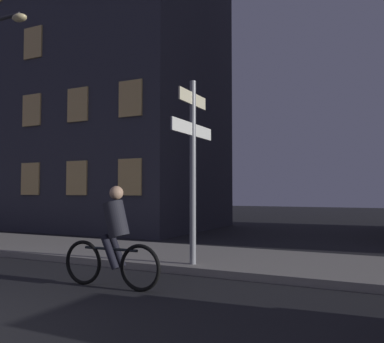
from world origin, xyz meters
TOP-DOWN VIEW (x-y plane):
  - sidewalk_kerb at (0.00, 6.06)m, footprint 40.00×2.94m
  - signpost at (0.97, 4.95)m, footprint 0.12×1.71m
  - cyclist at (0.43, 3.17)m, footprint 1.82×0.32m
  - building_left_block at (-7.73, 12.26)m, footprint 11.17×6.59m

SIDE VIEW (x-z plane):
  - sidewalk_kerb at x=0.00m, z-range 0.00..0.14m
  - cyclist at x=0.43m, z-range -0.06..1.55m
  - signpost at x=0.97m, z-range 0.44..3.97m
  - building_left_block at x=-7.73m, z-range 0.00..18.53m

